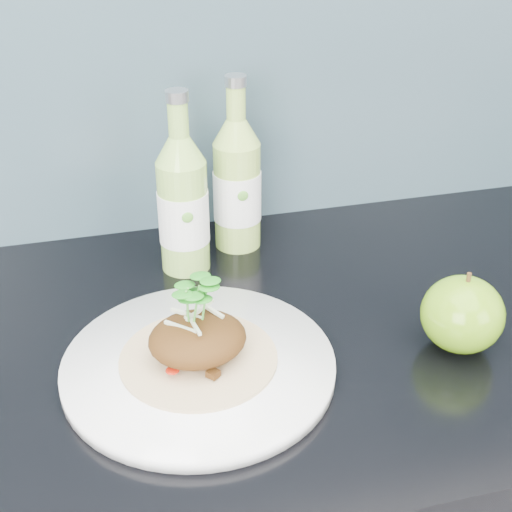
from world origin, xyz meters
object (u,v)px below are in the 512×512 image
object	(u,v)px
dinner_plate	(199,365)
cider_bottle_left	(183,205)
green_apple	(462,314)
cider_bottle_right	(237,185)

from	to	relation	value
dinner_plate	cider_bottle_left	bearing A→B (deg)	83.58
dinner_plate	cider_bottle_left	size ratio (longest dim) A/B	1.45
green_apple	cider_bottle_left	distance (m)	0.37
cider_bottle_left	cider_bottle_right	xyz separation A→B (m)	(0.08, 0.04, 0.00)
dinner_plate	cider_bottle_right	bearing A→B (deg)	68.09
cider_bottle_left	cider_bottle_right	world-z (taller)	same
green_apple	dinner_plate	bearing A→B (deg)	174.13
dinner_plate	cider_bottle_left	xyz separation A→B (m)	(0.03, 0.22, 0.09)
green_apple	cider_bottle_right	world-z (taller)	cider_bottle_right
cider_bottle_left	dinner_plate	bearing A→B (deg)	-80.35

